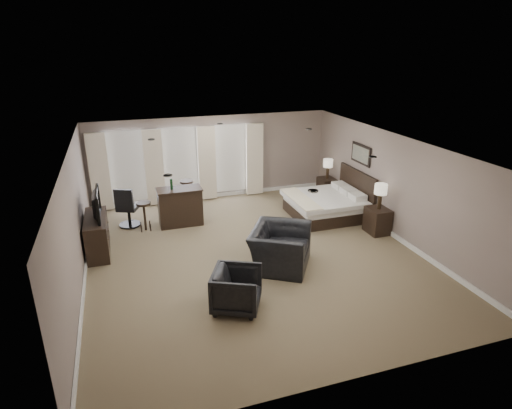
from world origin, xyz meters
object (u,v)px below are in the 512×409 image
object	(u,v)px
nightstand_near	(377,221)
bar_stool_right	(187,194)
desk_chair	(128,206)
armchair_near	(280,241)
armchair_far	(237,288)
bar_counter	(180,206)
bar_stool_left	(145,216)
tv	(94,215)
bed	(322,196)
nightstand_far	(327,188)
lamp_far	(328,169)
dresser	(97,235)
lamp_near	(380,197)

from	to	relation	value
nightstand_near	bar_stool_right	world-z (taller)	bar_stool_right
bar_stool_right	desk_chair	world-z (taller)	desk_chair
armchair_near	armchair_far	xyz separation A→B (m)	(-1.35, -1.28, -0.16)
bar_counter	bar_stool_left	size ratio (longest dim) A/B	1.53
bar_stool_right	tv	bearing A→B (deg)	-137.76
desk_chair	nightstand_near	bearing A→B (deg)	-179.32
bed	desk_chair	xyz separation A→B (m)	(-5.26, 1.04, -0.07)
armchair_far	bar_counter	xyz separation A→B (m)	(-0.39, 4.30, 0.08)
nightstand_far	lamp_far	xyz separation A→B (m)	(0.00, 0.00, 0.63)
bar_counter	desk_chair	world-z (taller)	desk_chair
tv	desk_chair	bearing A→B (deg)	-29.30
dresser	tv	size ratio (longest dim) A/B	1.34
dresser	tv	bearing A→B (deg)	0.00
bar_stool_left	bar_stool_right	world-z (taller)	bar_stool_right
desk_chair	lamp_far	bearing A→B (deg)	-153.44
dresser	tv	world-z (taller)	tv
bed	dresser	distance (m)	6.04
nightstand_near	bar_stool_right	distance (m)	5.56
lamp_far	armchair_far	bearing A→B (deg)	-131.16
lamp_near	armchair_near	bearing A→B (deg)	-164.10
lamp_near	dresser	bearing A→B (deg)	170.90
tv	armchair_near	bearing A→B (deg)	-117.24
nightstand_near	lamp_near	world-z (taller)	lamp_near
nightstand_far	bar_stool_right	world-z (taller)	bar_stool_right
armchair_near	desk_chair	distance (m)	4.56
lamp_far	desk_chair	size ratio (longest dim) A/B	0.55
nightstand_near	bar_stool_right	xyz separation A→B (m)	(-4.41, 3.39, 0.09)
dresser	bar_counter	size ratio (longest dim) A/B	1.27
lamp_near	dresser	distance (m)	7.03
tv	dresser	bearing A→B (deg)	0.00
lamp_far	armchair_near	bearing A→B (deg)	-129.11
tv	armchair_far	distance (m)	4.14
nightstand_near	desk_chair	size ratio (longest dim) A/B	0.60
dresser	bar_stool_right	size ratio (longest dim) A/B	1.80
armchair_near	armchair_far	distance (m)	1.86
lamp_far	bar_stool_left	distance (m)	5.85
armchair_far	desk_chair	distance (m)	4.95
armchair_near	armchair_far	world-z (taller)	armchair_near
lamp_far	desk_chair	world-z (taller)	lamp_far
lamp_far	nightstand_near	bearing A→B (deg)	-90.00
lamp_near	bar_stool_right	distance (m)	5.59
desk_chair	bar_stool_right	bearing A→B (deg)	-129.90
bar_stool_left	nightstand_far	bearing A→B (deg)	8.38
lamp_near	armchair_far	size ratio (longest dim) A/B	0.76
lamp_near	lamp_far	world-z (taller)	lamp_near
lamp_near	lamp_far	bearing A→B (deg)	90.00
lamp_far	bar_counter	world-z (taller)	lamp_far
bar_stool_left	dresser	bearing A→B (deg)	-140.90
dresser	bar_stool_left	size ratio (longest dim) A/B	1.94
bed	armchair_far	world-z (taller)	bed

